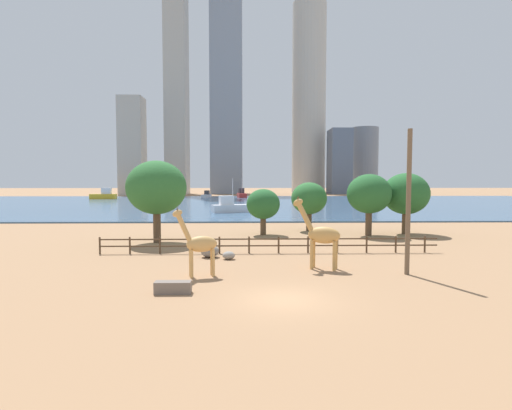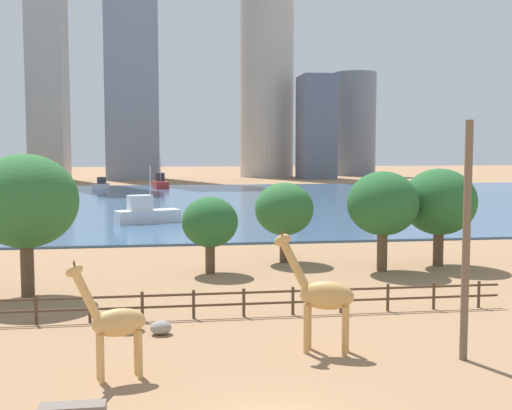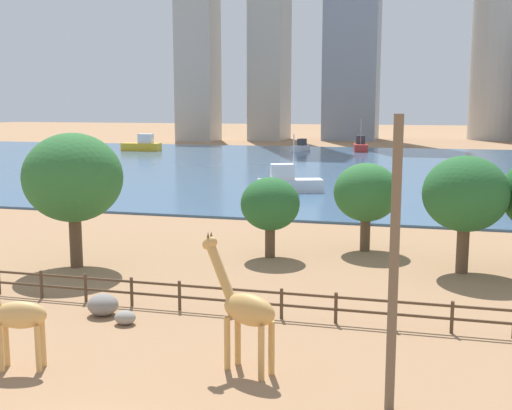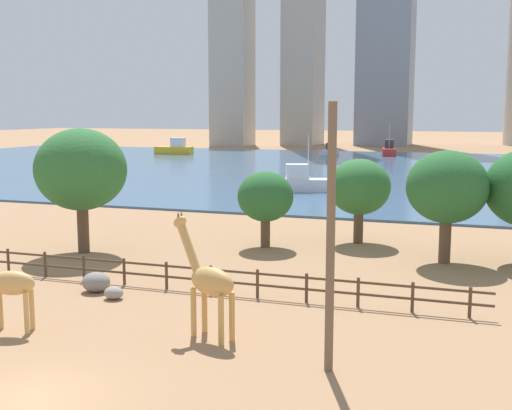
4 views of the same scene
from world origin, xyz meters
name	(u,v)px [view 2 (image 2 of 4)]	position (x,y,z in m)	size (l,w,h in m)	color
ground_plane	(182,201)	(0.00, 80.00, 0.00)	(400.00, 400.00, 0.00)	#9E7551
harbor_water	(183,202)	(0.00, 77.00, 0.10)	(180.00, 86.00, 0.20)	#3D6084
giraffe_tall	(322,295)	(2.93, 6.48, 2.18)	(3.09, 1.71, 4.60)	tan
giraffe_companion	(114,323)	(-4.54, 4.65, 1.92)	(2.66, 1.15, 4.10)	tan
utility_pole	(466,242)	(7.80, 4.88, 4.32)	(0.28, 0.28, 8.64)	brown
boulder_near_fence	(127,320)	(-4.48, 10.47, 0.46)	(1.32, 1.23, 0.92)	gray
boulder_by_pole	(161,328)	(-3.06, 9.67, 0.29)	(0.88, 0.76, 0.57)	gray
enclosure_fence	(225,301)	(-0.19, 12.00, 0.76)	(26.12, 0.14, 1.30)	#4C3826
tree_left_large	(25,202)	(-9.89, 17.59, 4.95)	(5.37, 5.37, 7.40)	brown
tree_center_broad	(210,223)	(-0.07, 22.53, 3.15)	(3.45, 3.45, 4.74)	brown
tree_right_tall	(284,209)	(5.17, 25.68, 3.59)	(3.95, 3.95, 5.41)	brown
tree_left_small	(439,202)	(14.93, 22.94, 4.19)	(4.81, 4.81, 6.39)	brown
tree_right_small	(383,204)	(10.66, 21.73, 4.23)	(4.45, 4.45, 6.27)	brown
boat_sailboat	(101,185)	(-14.40, 107.02, 0.97)	(2.84, 5.42, 2.27)	silver
boat_tug	(160,183)	(-3.36, 109.04, 1.21)	(3.38, 7.03, 6.07)	#B22D28
boat_barge	(146,213)	(-4.62, 49.31, 1.17)	(6.84, 4.32, 5.80)	silver
skyline_block_central	(355,124)	(53.47, 167.82, 15.10)	(12.47, 12.47, 30.20)	slate
skyline_tower_glass	(267,26)	(26.36, 163.18, 42.09)	(15.11, 15.11, 84.18)	#B7B2A8
skyline_block_right	(131,0)	(-10.19, 152.61, 45.60)	(13.20, 13.91, 91.20)	gray
skyline_tower_short	(316,127)	(37.41, 149.57, 13.53)	(8.64, 11.82, 27.05)	slate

